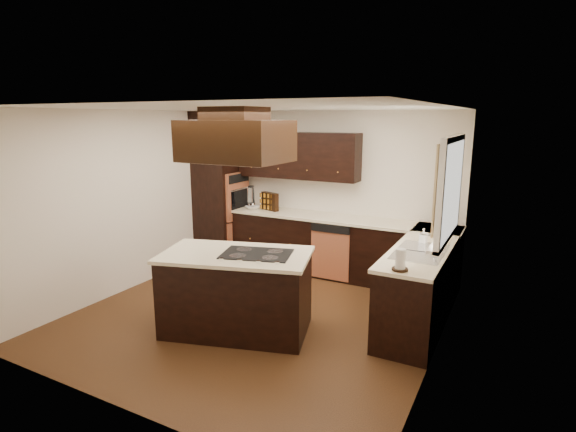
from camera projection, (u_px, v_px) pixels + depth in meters
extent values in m
cube|color=brown|center=(258.00, 315.00, 5.57)|extent=(4.20, 4.20, 0.02)
cube|color=white|center=(255.00, 107.00, 5.03)|extent=(4.20, 4.20, 0.02)
cube|color=white|center=(327.00, 191.00, 7.12)|extent=(4.20, 0.02, 2.50)
cube|color=white|center=(114.00, 269.00, 3.48)|extent=(4.20, 0.02, 2.50)
cube|color=white|center=(128.00, 201.00, 6.26)|extent=(0.02, 4.20, 2.50)
cube|color=white|center=(443.00, 239.00, 4.34)|extent=(0.02, 4.20, 2.50)
cube|color=black|center=(221.00, 198.00, 7.62)|extent=(0.65, 0.75, 2.12)
cube|color=#BC6440|center=(238.00, 196.00, 7.45)|extent=(0.05, 0.62, 0.78)
cube|color=black|center=(320.00, 245.00, 7.01)|extent=(2.93, 0.60, 0.88)
cube|color=black|center=(424.00, 283.00, 5.43)|extent=(0.60, 2.40, 0.88)
cube|color=#F2E6C1|center=(320.00, 217.00, 6.90)|extent=(2.93, 0.63, 0.04)
cube|color=#F2E6C1|center=(425.00, 246.00, 5.34)|extent=(0.63, 2.40, 0.04)
cube|color=black|center=(298.00, 156.00, 7.04)|extent=(2.00, 0.34, 0.72)
cube|color=#BC6440|center=(330.00, 256.00, 6.63)|extent=(0.60, 0.05, 0.72)
cube|color=white|center=(450.00, 189.00, 4.75)|extent=(0.06, 1.32, 1.12)
cube|color=white|center=(453.00, 190.00, 4.73)|extent=(0.00, 1.20, 1.00)
cube|color=beige|center=(438.00, 190.00, 4.40)|extent=(0.02, 0.34, 0.90)
cube|color=beige|center=(451.00, 180.00, 5.13)|extent=(0.02, 0.34, 0.90)
cube|color=silver|center=(420.00, 252.00, 5.03)|extent=(0.52, 0.84, 0.01)
cube|color=black|center=(237.00, 294.00, 5.09)|extent=(1.77, 1.28, 0.88)
cube|color=#F2E6C1|center=(236.00, 255.00, 4.99)|extent=(1.84, 1.35, 0.04)
cube|color=black|center=(257.00, 254.00, 4.94)|extent=(0.86, 0.69, 0.01)
cube|color=black|center=(236.00, 141.00, 4.58)|extent=(1.05, 0.72, 0.42)
cube|color=black|center=(235.00, 113.00, 4.53)|extent=(0.55, 0.50, 0.13)
cylinder|color=silver|center=(251.00, 206.00, 7.39)|extent=(0.15, 0.15, 0.10)
cone|color=silver|center=(251.00, 195.00, 7.35)|extent=(0.13, 0.13, 0.26)
cube|color=black|center=(270.00, 201.00, 7.27)|extent=(0.36, 0.20, 0.29)
imported|color=white|center=(253.00, 208.00, 7.36)|extent=(0.29, 0.29, 0.06)
imported|color=white|center=(423.00, 236.00, 5.38)|extent=(0.10, 0.10, 0.18)
cylinder|color=white|center=(400.00, 260.00, 4.39)|extent=(0.12, 0.12, 0.22)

